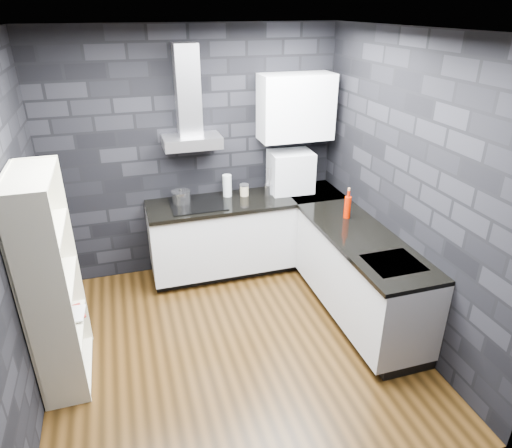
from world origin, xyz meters
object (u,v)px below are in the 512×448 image
fruit_bowl (49,286)px  utensil_crock (269,190)px  glass_vase (227,186)px  storage_jar (244,191)px  bookshelf (52,283)px  appliance_garage (291,172)px  red_bottle (347,207)px  pot (181,197)px

fruit_bowl → utensil_crock: bearing=31.5°
fruit_bowl → glass_vase: bearing=39.7°
storage_jar → bookshelf: size_ratio=0.07×
glass_vase → utensil_crock: (0.46, -0.10, -0.06)m
utensil_crock → appliance_garage: 0.33m
storage_jar → bookshelf: bearing=-145.9°
red_bottle → fruit_bowl: bearing=-169.3°
pot → bookshelf: 1.76m
storage_jar → fruit_bowl: size_ratio=0.56×
utensil_crock → fruit_bowl: bearing=-148.5°
glass_vase → red_bottle: size_ratio=1.09×
pot → appliance_garage: bearing=0.7°
appliance_garage → bookshelf: bookshelf is taller
pot → red_bottle: size_ratio=0.87×
bookshelf → fruit_bowl: bearing=-90.9°
appliance_garage → bookshelf: (-2.47, -1.30, -0.22)m
utensil_crock → appliance_garage: (0.28, 0.05, 0.17)m
pot → utensil_crock: pot is taller
pot → fruit_bowl: 1.83m
appliance_garage → fruit_bowl: bearing=-148.3°
red_bottle → bookshelf: bearing=-171.2°
glass_vase → fruit_bowl: bearing=-140.3°
bookshelf → fruit_bowl: (0.00, -0.10, 0.04)m
red_bottle → fruit_bowl: 2.80m
storage_jar → bookshelf: bookshelf is taller
glass_vase → utensil_crock: glass_vase is taller
storage_jar → appliance_garage: appliance_garage is taller
utensil_crock → bookshelf: 2.52m
storage_jar → bookshelf: 2.32m
appliance_garage → red_bottle: (0.28, -0.87, -0.11)m
glass_vase → storage_jar: (0.19, -0.04, -0.06)m
glass_vase → bookshelf: bearing=-142.2°
pot → utensil_crock: size_ratio=1.64×
glass_vase → storage_jar: glass_vase is taller
storage_jar → fruit_bowl: bearing=-144.0°
utensil_crock → storage_jar: bearing=168.4°
pot → glass_vase: bearing=7.2°
utensil_crock → bookshelf: bearing=-150.4°
pot → appliance_garage: (1.26, 0.02, 0.15)m
utensil_crock → fruit_bowl: size_ratio=0.57×
utensil_crock → fruit_bowl: (-2.19, -1.34, -0.02)m
storage_jar → utensil_crock: 0.28m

